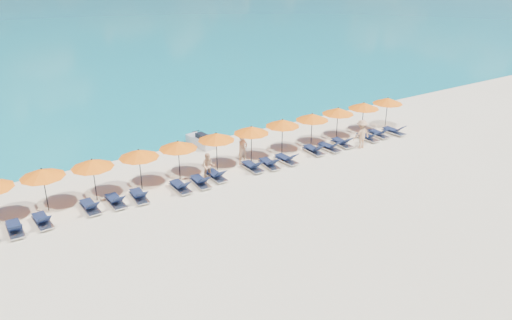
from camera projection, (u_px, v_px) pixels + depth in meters
ground at (289, 201)px, 25.12m from camera, size 1400.00×1400.00×0.00m
jetski at (201, 141)px, 32.21m from camera, size 1.13×2.42×0.83m
beachgoer_a at (243, 150)px, 29.17m from camera, size 0.75×0.57×1.85m
beachgoer_b at (208, 166)px, 27.27m from camera, size 0.85×0.72×1.52m
beachgoer_c at (362, 134)px, 31.65m from camera, size 1.24×0.63×1.87m
umbrella_1 at (42, 173)px, 23.38m from camera, size 2.10×2.10×2.28m
umbrella_2 at (92, 163)px, 24.43m from camera, size 2.10×2.10×2.28m
umbrella_3 at (139, 154)px, 25.64m from camera, size 2.10×2.10×2.28m
umbrella_4 at (178, 145)px, 26.80m from camera, size 2.10×2.10×2.28m
umbrella_5 at (216, 137)px, 28.01m from camera, size 2.10×2.10×2.28m
umbrella_6 at (251, 130)px, 29.09m from camera, size 2.10×2.10×2.28m
umbrella_7 at (282, 123)px, 30.30m from camera, size 2.10×2.10×2.28m
umbrella_8 at (312, 117)px, 31.40m from camera, size 2.10×2.10×2.28m
umbrella_9 at (338, 111)px, 32.60m from camera, size 2.10×2.10×2.28m
umbrella_10 at (364, 106)px, 33.74m from camera, size 2.10×2.10×2.28m
umbrella_11 at (388, 101)px, 34.86m from camera, size 2.10×2.10×2.28m
lounger_1 at (15, 228)px, 22.15m from camera, size 0.64×1.71×0.66m
lounger_2 at (42, 220)px, 22.82m from camera, size 0.71×1.73×0.66m
lounger_3 at (90, 206)px, 24.07m from camera, size 0.67×1.72×0.66m
lounger_4 at (115, 201)px, 24.64m from camera, size 0.65×1.71×0.66m
lounger_5 at (139, 196)px, 25.15m from camera, size 0.74×1.74×0.66m
lounger_6 at (180, 186)px, 26.14m from camera, size 0.64×1.71×0.66m
lounger_7 at (200, 181)px, 26.73m from camera, size 0.71×1.73×0.66m
lounger_8 at (216, 175)px, 27.46m from camera, size 0.63×1.70×0.66m
lounger_9 at (252, 166)px, 28.62m from camera, size 0.63×1.70×0.66m
lounger_10 at (270, 163)px, 29.01m from camera, size 0.77×1.75×0.66m
lounger_11 at (286, 159)px, 29.65m from camera, size 0.74×1.74×0.66m
lounger_12 at (314, 150)px, 31.04m from camera, size 0.73×1.74×0.66m
lounger_13 at (329, 147)px, 31.50m from camera, size 0.77×1.75×0.66m
lounger_14 at (342, 142)px, 32.23m from camera, size 0.74×1.74×0.66m
lounger_15 at (368, 137)px, 33.22m from camera, size 0.66×1.72×0.66m
lounger_16 at (378, 133)px, 33.86m from camera, size 0.69×1.72×0.66m
lounger_17 at (394, 131)px, 34.36m from camera, size 0.72×1.73×0.66m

